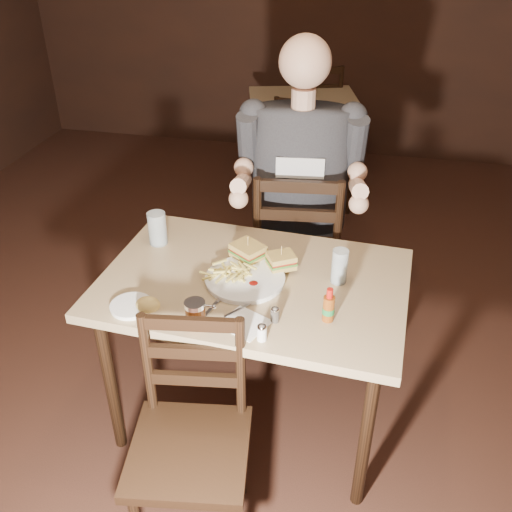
% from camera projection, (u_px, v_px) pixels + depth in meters
% --- Properties ---
extents(room_shell, '(7.00, 7.00, 7.00)m').
position_uv_depth(room_shell, '(309.00, 151.00, 1.74)').
color(room_shell, black).
rests_on(room_shell, ground).
extents(main_table, '(1.25, 0.87, 0.77)m').
position_uv_depth(main_table, '(253.00, 296.00, 2.31)').
color(main_table, tan).
rests_on(main_table, ground).
extents(bg_table, '(0.98, 0.98, 0.77)m').
position_uv_depth(bg_table, '(304.00, 113.00, 4.25)').
color(bg_table, tan).
rests_on(bg_table, ground).
extents(chair_far, '(0.52, 0.56, 1.00)m').
position_uv_depth(chair_far, '(297.00, 251.00, 2.96)').
color(chair_far, black).
rests_on(chair_far, ground).
extents(chair_near, '(0.47, 0.50, 0.89)m').
position_uv_depth(chair_near, '(189.00, 451.00, 1.96)').
color(chair_near, black).
rests_on(chair_near, ground).
extents(bg_chair_far, '(0.55, 0.58, 0.93)m').
position_uv_depth(bg_chair_far, '(313.00, 117.00, 4.82)').
color(bg_chair_far, black).
rests_on(bg_chair_far, ground).
extents(bg_chair_near, '(0.45, 0.49, 0.90)m').
position_uv_depth(bg_chair_near, '(291.00, 171.00, 3.92)').
color(bg_chair_near, black).
rests_on(bg_chair_near, ground).
extents(diner, '(0.66, 0.55, 1.06)m').
position_uv_depth(diner, '(301.00, 156.00, 2.62)').
color(diner, '#2E3033').
rests_on(diner, chair_far).
extents(dinner_plate, '(0.32, 0.32, 0.02)m').
position_uv_depth(dinner_plate, '(245.00, 280.00, 2.25)').
color(dinner_plate, white).
rests_on(dinner_plate, main_table).
extents(sandwich_left, '(0.16, 0.16, 0.11)m').
position_uv_depth(sandwich_left, '(248.00, 247.00, 2.34)').
color(sandwich_left, tan).
rests_on(sandwich_left, dinner_plate).
extents(sandwich_right, '(0.13, 0.13, 0.09)m').
position_uv_depth(sandwich_right, '(281.00, 257.00, 2.28)').
color(sandwich_right, tan).
rests_on(sandwich_right, dinner_plate).
extents(fries_pile, '(0.26, 0.19, 0.04)m').
position_uv_depth(fries_pile, '(227.00, 271.00, 2.26)').
color(fries_pile, '#E0CE59').
rests_on(fries_pile, dinner_plate).
extents(ketchup_dollop, '(0.04, 0.04, 0.01)m').
position_uv_depth(ketchup_dollop, '(253.00, 283.00, 2.20)').
color(ketchup_dollop, maroon).
rests_on(ketchup_dollop, dinner_plate).
extents(glass_left, '(0.08, 0.08, 0.15)m').
position_uv_depth(glass_left, '(157.00, 228.00, 2.46)').
color(glass_left, silver).
rests_on(glass_left, main_table).
extents(glass_right, '(0.07, 0.07, 0.14)m').
position_uv_depth(glass_right, '(340.00, 266.00, 2.22)').
color(glass_right, silver).
rests_on(glass_right, main_table).
extents(hot_sauce, '(0.04, 0.04, 0.14)m').
position_uv_depth(hot_sauce, '(329.00, 305.00, 2.02)').
color(hot_sauce, brown).
rests_on(hot_sauce, main_table).
extents(salt_shaker, '(0.04, 0.04, 0.06)m').
position_uv_depth(salt_shaker, '(262.00, 333.00, 1.94)').
color(salt_shaker, white).
rests_on(salt_shaker, main_table).
extents(pepper_shaker, '(0.03, 0.03, 0.06)m').
position_uv_depth(pepper_shaker, '(275.00, 315.00, 2.03)').
color(pepper_shaker, '#38332D').
rests_on(pepper_shaker, main_table).
extents(syrup_dispenser, '(0.08, 0.08, 0.10)m').
position_uv_depth(syrup_dispenser, '(195.00, 313.00, 2.00)').
color(syrup_dispenser, brown).
rests_on(syrup_dispenser, main_table).
extents(napkin, '(0.20, 0.19, 0.00)m').
position_uv_depth(napkin, '(245.00, 323.00, 2.03)').
color(napkin, white).
rests_on(napkin, main_table).
extents(knife, '(0.06, 0.22, 0.01)m').
position_uv_depth(knife, '(215.00, 304.00, 2.12)').
color(knife, silver).
rests_on(knife, napkin).
extents(fork, '(0.09, 0.12, 0.00)m').
position_uv_depth(fork, '(240.00, 309.00, 2.10)').
color(fork, silver).
rests_on(fork, napkin).
extents(side_plate, '(0.16, 0.16, 0.01)m').
position_uv_depth(side_plate, '(131.00, 307.00, 2.11)').
color(side_plate, white).
rests_on(side_plate, main_table).
extents(bread_roll, '(0.10, 0.08, 0.05)m').
position_uv_depth(bread_roll, '(148.00, 305.00, 2.06)').
color(bread_roll, tan).
rests_on(bread_roll, side_plate).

